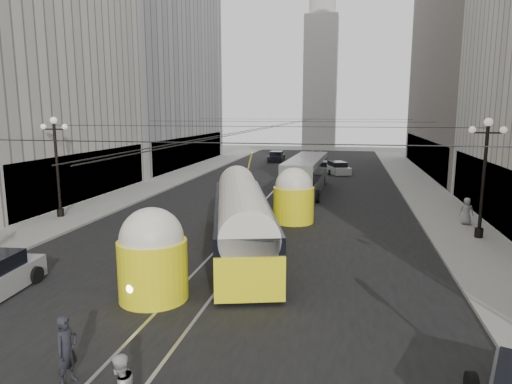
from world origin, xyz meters
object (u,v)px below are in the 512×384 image
at_px(streetcar, 241,217).
at_px(pedestrian_sidewalk_right, 467,211).
at_px(city_bus, 306,174).
at_px(pedestrian_crossing_a, 67,350).

height_order(streetcar, pedestrian_sidewalk_right, streetcar).
height_order(city_bus, pedestrian_crossing_a, city_bus).
bearing_deg(pedestrian_sidewalk_right, pedestrian_crossing_a, 60.33).
distance_m(city_bus, pedestrian_crossing_a, 29.10).
distance_m(pedestrian_crossing_a, pedestrian_sidewalk_right, 23.68).
height_order(pedestrian_crossing_a, pedestrian_sidewalk_right, pedestrian_crossing_a).
bearing_deg(streetcar, city_bus, 84.64).
xyz_separation_m(streetcar, pedestrian_sidewalk_right, (12.11, 7.36, -0.74)).
bearing_deg(pedestrian_crossing_a, pedestrian_sidewalk_right, -25.42).
xyz_separation_m(streetcar, pedestrian_crossing_a, (-1.72, -11.86, -0.81)).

